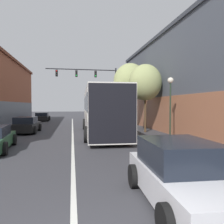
% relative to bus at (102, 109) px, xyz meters
% --- Properties ---
extents(lane_center_line, '(0.14, 40.89, 0.01)m').
position_rel_bus_xyz_m(lane_center_line, '(-2.26, 0.09, -1.94)').
color(lane_center_line, silver).
rests_on(lane_center_line, ground_plane).
extents(building_right_storefront, '(6.82, 26.46, 8.54)m').
position_rel_bus_xyz_m(building_right_storefront, '(8.48, -0.24, 2.44)').
color(building_right_storefront, '#4C515B').
rests_on(building_right_storefront, ground_plane).
extents(bus, '(3.24, 11.90, 3.45)m').
position_rel_bus_xyz_m(bus, '(0.00, 0.00, 0.00)').
color(bus, silver).
rests_on(bus, ground_plane).
extents(hatchback_foreground, '(2.06, 3.94, 1.43)m').
position_rel_bus_xyz_m(hatchback_foreground, '(0.16, -12.28, -1.27)').
color(hatchback_foreground, silver).
rests_on(hatchback_foreground, ground_plane).
extents(parked_car_left_mid, '(2.03, 3.94, 1.32)m').
position_rel_bus_xyz_m(parked_car_left_mid, '(-6.02, 2.07, -1.31)').
color(parked_car_left_mid, black).
rests_on(parked_car_left_mid, ground_plane).
extents(parked_car_left_far, '(2.11, 4.14, 1.22)m').
position_rel_bus_xyz_m(parked_car_left_far, '(-6.60, 16.20, -1.35)').
color(parked_car_left_far, black).
rests_on(parked_car_left_far, ground_plane).
extents(traffic_signal_gantry, '(8.71, 0.36, 7.00)m').
position_rel_bus_xyz_m(traffic_signal_gantry, '(0.38, 10.52, 3.28)').
color(traffic_signal_gantry, black).
rests_on(traffic_signal_gantry, ground_plane).
extents(street_lamp, '(0.38, 0.38, 4.07)m').
position_rel_bus_xyz_m(street_lamp, '(4.01, -3.55, 0.76)').
color(street_lamp, '#233323').
rests_on(street_lamp, ground_plane).
extents(street_tree_near, '(2.76, 2.48, 5.71)m').
position_rel_bus_xyz_m(street_tree_near, '(3.76, 0.71, 2.23)').
color(street_tree_near, '#4C3823').
rests_on(street_tree_near, ground_plane).
extents(street_tree_far, '(3.46, 3.11, 6.55)m').
position_rel_bus_xyz_m(street_tree_far, '(3.58, 4.82, 2.69)').
color(street_tree_far, '#4C3823').
rests_on(street_tree_far, ground_plane).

